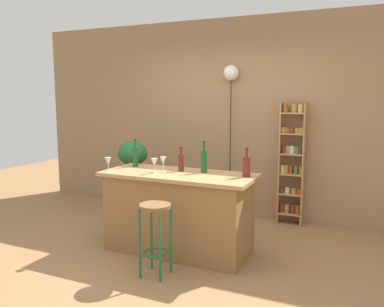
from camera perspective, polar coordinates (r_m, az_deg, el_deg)
ground at (r=4.34m, az=-3.75°, el=-15.10°), size 12.00×12.00×0.00m
back_wall at (r=5.78m, az=5.33°, el=5.06°), size 6.40×0.10×2.80m
kitchen_counter at (r=4.44m, az=-1.95°, el=-8.40°), size 1.68×0.70×0.89m
bar_stool at (r=3.86m, az=-5.28°, el=-10.01°), size 0.30×0.30×0.70m
spice_shelf at (r=5.46m, az=14.08°, el=-1.19°), size 0.33×0.16×1.63m
plant_stool at (r=5.72m, az=-8.35°, el=-7.41°), size 0.36×0.36×0.36m
potted_plant at (r=5.58m, az=-8.49°, el=-0.96°), size 0.42×0.38×0.74m
bottle_wine_red at (r=4.76m, az=-8.12°, el=-0.37°), size 0.07×0.07×0.33m
bottle_spirits_clear at (r=4.42m, az=-1.58°, el=-1.24°), size 0.06×0.06×0.27m
bottle_soda_blue at (r=4.14m, az=7.82°, el=-1.77°), size 0.08×0.08×0.30m
bottle_vinegar at (r=4.34m, az=1.72°, el=-1.02°), size 0.07×0.07×0.35m
wine_glass_left at (r=4.41m, az=-4.16°, el=-1.08°), size 0.07×0.07×0.16m
wine_glass_center at (r=4.31m, az=-5.41°, el=-1.31°), size 0.07×0.07×0.16m
wine_glass_right at (r=4.46m, az=-11.95°, el=-1.14°), size 0.07×0.07×0.16m
pendant_globe_light at (r=5.66m, az=5.64°, el=11.15°), size 0.22×0.22×2.15m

